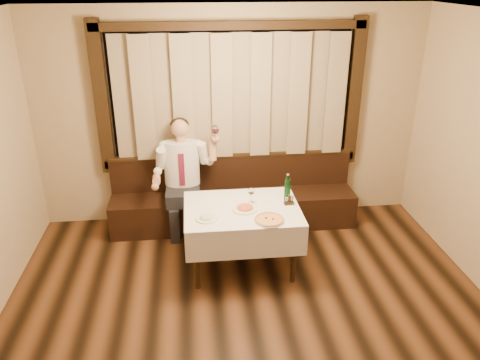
{
  "coord_description": "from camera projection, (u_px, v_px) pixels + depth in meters",
  "views": [
    {
      "loc": [
        -0.52,
        -2.85,
        3.13
      ],
      "look_at": [
        0.0,
        1.9,
        1.0
      ],
      "focal_mm": 35.0,
      "sensor_mm": 36.0,
      "label": 1
    }
  ],
  "objects": [
    {
      "name": "banquette",
      "position": [
        233.0,
        202.0,
        6.26
      ],
      "size": [
        3.2,
        0.61,
        0.94
      ],
      "color": "black",
      "rests_on": "ground"
    },
    {
      "name": "cruet_caddy",
      "position": [
        289.0,
        201.0,
        5.2
      ],
      "size": [
        0.11,
        0.06,
        0.11
      ],
      "rotation": [
        0.0,
        0.0,
        0.11
      ],
      "color": "black",
      "rests_on": "dining_table"
    },
    {
      "name": "room",
      "position": [
        251.0,
        171.0,
        4.18
      ],
      "size": [
        5.01,
        6.01,
        2.81
      ],
      "color": "black",
      "rests_on": "ground"
    },
    {
      "name": "pasta_cream",
      "position": [
        207.0,
        216.0,
        4.9
      ],
      "size": [
        0.24,
        0.24,
        0.08
      ],
      "rotation": [
        0.0,
        0.0,
        0.39
      ],
      "color": "white",
      "rests_on": "dining_table"
    },
    {
      "name": "dining_table",
      "position": [
        242.0,
        216.0,
        5.19
      ],
      "size": [
        1.27,
        0.97,
        0.76
      ],
      "color": "black",
      "rests_on": "ground"
    },
    {
      "name": "seated_man",
      "position": [
        182.0,
        169.0,
        5.89
      ],
      "size": [
        0.84,
        0.63,
        1.49
      ],
      "color": "black",
      "rests_on": "ground"
    },
    {
      "name": "pasta_red",
      "position": [
        245.0,
        206.0,
        5.09
      ],
      "size": [
        0.29,
        0.29,
        0.1
      ],
      "rotation": [
        0.0,
        0.0,
        -0.18
      ],
      "color": "white",
      "rests_on": "dining_table"
    },
    {
      "name": "pizza",
      "position": [
        269.0,
        220.0,
        4.86
      ],
      "size": [
        0.33,
        0.33,
        0.03
      ],
      "rotation": [
        0.0,
        0.0,
        -0.09
      ],
      "color": "white",
      "rests_on": "dining_table"
    },
    {
      "name": "green_bottle",
      "position": [
        287.0,
        189.0,
        5.26
      ],
      "size": [
        0.07,
        0.07,
        0.32
      ],
      "rotation": [
        0.0,
        0.0,
        -0.07
      ],
      "color": "#0D3E17",
      "rests_on": "dining_table"
    },
    {
      "name": "table_wine_glass",
      "position": [
        251.0,
        192.0,
        5.18
      ],
      "size": [
        0.07,
        0.07,
        0.19
      ],
      "rotation": [
        0.0,
        0.0,
        -0.18
      ],
      "color": "white",
      "rests_on": "dining_table"
    }
  ]
}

